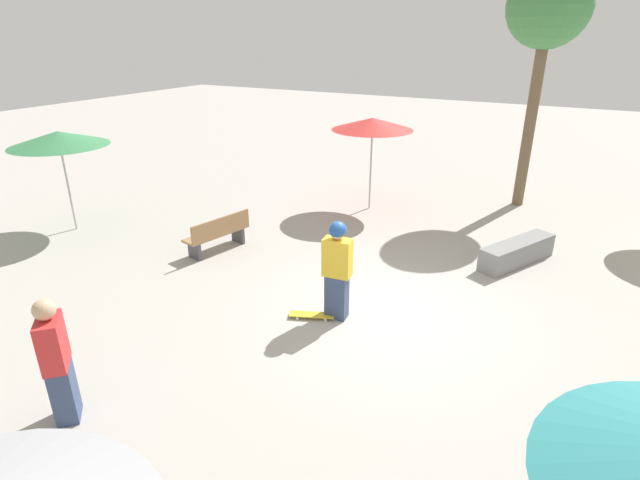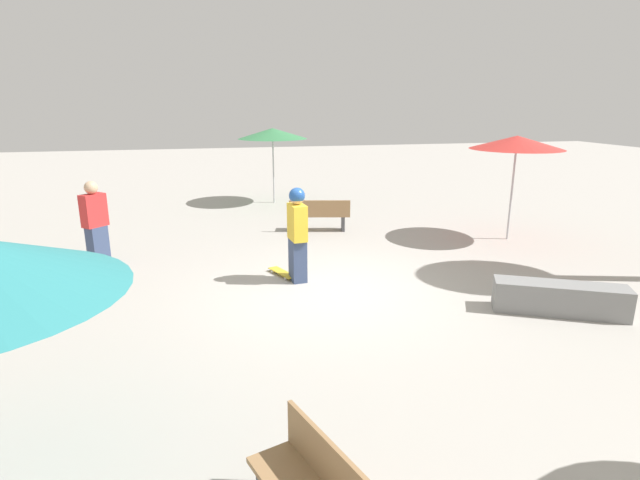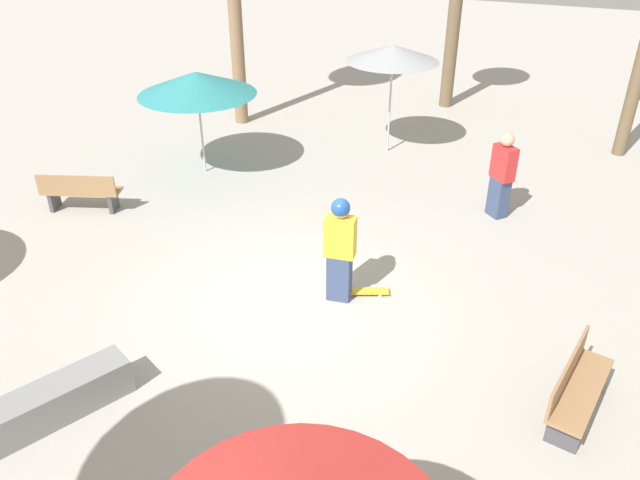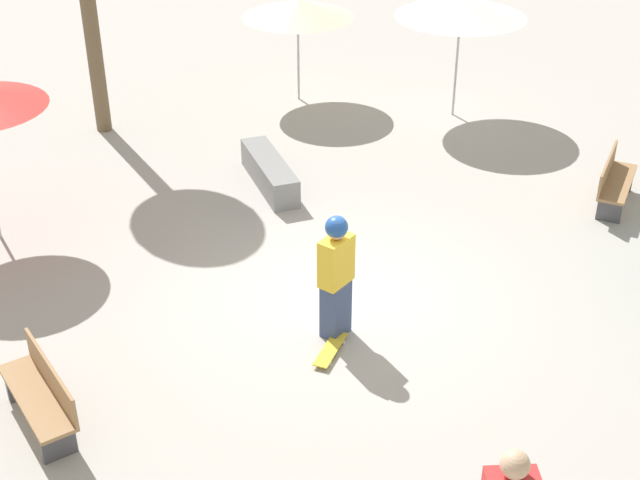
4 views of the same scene
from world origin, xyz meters
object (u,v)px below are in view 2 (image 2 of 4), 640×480
at_px(concrete_ledge, 560,299).
at_px(bystander_watching, 95,223).
at_px(bench_far, 320,215).
at_px(skater_main, 297,232).
at_px(shade_umbrella_green, 273,133).
at_px(skateboard, 282,273).
at_px(shade_umbrella_red, 517,143).

bearing_deg(concrete_ledge, bystander_watching, -119.66).
relative_size(concrete_ledge, bench_far, 1.23).
bearing_deg(bench_far, skater_main, -96.43).
xyz_separation_m(bench_far, shade_umbrella_green, (-4.12, -0.65, 1.89)).
distance_m(skateboard, bystander_watching, 4.09).
bearing_deg(shade_umbrella_green, shade_umbrella_red, 40.20).
xyz_separation_m(bench_far, shade_umbrella_red, (1.86, 4.41, 1.96)).
xyz_separation_m(skater_main, skateboard, (-0.36, -0.25, -0.92)).
distance_m(skateboard, shade_umbrella_red, 6.53).
distance_m(skateboard, bench_far, 3.66).
relative_size(shade_umbrella_green, bystander_watching, 1.41).
bearing_deg(skateboard, skater_main, -167.92).
distance_m(skateboard, shade_umbrella_green, 7.81).
bearing_deg(skateboard, shade_umbrella_green, -28.78).
relative_size(skateboard, bench_far, 0.49).
relative_size(bench_far, shade_umbrella_red, 0.65).
distance_m(bench_far, shade_umbrella_red, 5.17).
bearing_deg(bystander_watching, shade_umbrella_red, -47.25).
bearing_deg(skater_main, skateboard, 27.69).
xyz_separation_m(concrete_ledge, bystander_watching, (-4.42, -7.77, 0.63)).
distance_m(skateboard, concrete_ledge, 4.98).
bearing_deg(skateboard, concrete_ledge, -146.58).
distance_m(bench_far, shade_umbrella_green, 4.58).
distance_m(shade_umbrella_green, bystander_watching, 7.52).
bearing_deg(bench_far, bystander_watching, -149.12).
xyz_separation_m(concrete_ledge, bench_far, (-6.12, -2.58, 0.17)).
bearing_deg(concrete_ledge, shade_umbrella_green, -162.51).
bearing_deg(shade_umbrella_green, skater_main, -4.60).
height_order(skateboard, concrete_ledge, concrete_ledge).
relative_size(concrete_ledge, shade_umbrella_green, 0.82).
distance_m(skater_main, concrete_ledge, 4.63).
bearing_deg(skater_main, concrete_ledge, -128.97).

